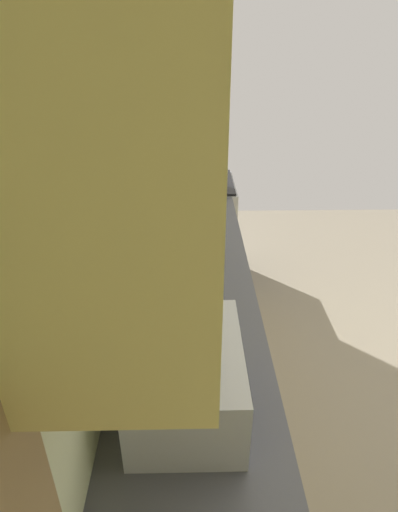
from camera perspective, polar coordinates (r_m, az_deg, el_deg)
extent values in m
cube|color=beige|center=(1.90, -12.05, 5.77)|extent=(4.05, 0.12, 2.65)
cube|color=#E7CC75|center=(2.12, -0.85, -20.59)|extent=(3.21, 0.60, 0.88)
cube|color=#4A4B52|center=(1.80, -0.96, -11.24)|extent=(3.24, 0.63, 0.02)
cube|color=#332819|center=(2.00, 8.77, -25.25)|extent=(0.01, 0.01, 0.81)
cube|color=#332819|center=(2.30, 6.95, -15.98)|extent=(0.01, 0.01, 0.81)
cube|color=#332819|center=(2.64, 5.68, -8.94)|extent=(0.01, 0.01, 0.81)
cube|color=#332819|center=(3.01, 4.75, -3.56)|extent=(0.01, 0.01, 0.81)
cube|color=#E5CF75|center=(1.40, -6.92, 20.18)|extent=(1.87, 0.34, 0.68)
cube|color=#B7BABF|center=(3.67, -0.57, 3.12)|extent=(0.63, 0.66, 0.90)
cube|color=black|center=(3.71, 4.63, 2.53)|extent=(0.49, 0.01, 0.50)
cube|color=black|center=(3.49, -0.61, 9.95)|extent=(0.60, 0.63, 0.02)
cube|color=#B7BABF|center=(3.48, -5.82, 11.11)|extent=(0.60, 0.04, 0.18)
cylinder|color=#38383D|center=(3.36, 1.47, 9.43)|extent=(0.11, 0.11, 0.01)
cylinder|color=#38383D|center=(3.62, 1.28, 10.91)|extent=(0.11, 0.11, 0.01)
cylinder|color=#38383D|center=(3.36, -2.64, 9.40)|extent=(0.11, 0.11, 0.01)
cylinder|color=#38383D|center=(3.62, -2.55, 10.88)|extent=(0.11, 0.11, 0.01)
cube|color=#B7BABF|center=(1.45, -1.75, -16.05)|extent=(0.50, 0.36, 0.26)
cube|color=black|center=(1.42, 6.08, -17.16)|extent=(0.31, 0.01, 0.18)
cube|color=#2D2D33|center=(1.60, 5.09, -10.90)|extent=(0.09, 0.01, 0.18)
cylinder|color=gold|center=(2.43, 0.03, 1.37)|extent=(0.13, 0.13, 0.05)
cylinder|color=#DDB251|center=(2.42, 0.03, 1.66)|extent=(0.11, 0.11, 0.03)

